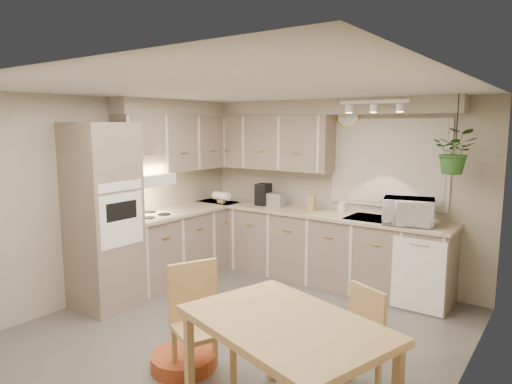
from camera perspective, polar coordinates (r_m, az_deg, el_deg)
floor at (r=4.84m, az=-1.75°, el=-16.97°), size 4.20×4.20×0.00m
ceiling at (r=4.39m, az=-1.89°, el=12.67°), size 4.20×4.20×0.00m
wall_back at (r=6.24m, az=9.96°, el=0.22°), size 4.00×0.04×2.40m
wall_front at (r=3.11m, az=-26.25°, el=-8.78°), size 4.00×0.04×2.40m
wall_left at (r=5.87m, az=-17.53°, el=-0.54°), size 0.04×4.20×2.40m
wall_right at (r=3.64m, az=24.24°, el=-6.23°), size 0.04×4.20×2.40m
base_cab_left at (r=6.37m, az=-9.25°, el=-6.49°), size 0.60×1.85×0.90m
base_cab_back at (r=6.21m, az=6.90°, el=-6.81°), size 3.60×0.60×0.90m
counter_left at (r=6.26m, az=-9.28°, el=-2.34°), size 0.64×1.89×0.04m
counter_back at (r=6.10m, az=6.94°, el=-2.56°), size 3.64×0.64×0.04m
oven_stack at (r=5.42m, az=-18.55°, el=-2.92°), size 0.65×0.65×2.10m
wall_oven_face at (r=5.17m, az=-16.45°, el=-3.36°), size 0.02×0.56×0.58m
upper_cab_left at (r=6.34m, az=-9.55°, el=6.04°), size 0.35×2.00×0.75m
upper_cab_back at (r=6.53m, az=1.44°, el=6.22°), size 2.00×0.35×0.75m
soffit_left at (r=6.35m, az=-9.82°, el=10.32°), size 0.30×2.00×0.20m
soffit_back at (r=6.13m, az=7.90°, el=10.44°), size 3.60×0.30×0.20m
cooktop at (r=5.86m, az=-13.18°, el=-2.93°), size 0.52×0.58×0.02m
range_hood at (r=5.80m, az=-13.47°, el=1.51°), size 0.40×0.60×0.14m
window_blinds at (r=5.90m, az=16.08°, el=3.47°), size 1.40×0.02×1.00m
window_frame at (r=5.91m, az=16.12°, el=3.48°), size 1.50×0.02×1.10m
sink at (r=5.75m, az=14.90°, el=-3.67°), size 0.70×0.48×0.10m
dishwasher_front at (r=5.40m, az=19.56°, el=-9.86°), size 0.58×0.02×0.83m
track_light_bar at (r=5.40m, az=14.52°, el=10.86°), size 0.80×0.04×0.04m
wall_clock at (r=6.09m, az=11.36°, el=9.24°), size 0.30×0.03×0.30m
dining_table at (r=3.24m, az=3.63°, el=-22.42°), size 1.51×1.22×0.83m
chair_left at (r=3.83m, az=-6.69°, el=-16.27°), size 0.60×0.60×0.95m
chair_back at (r=3.72m, az=11.47°, el=-18.16°), size 0.52×0.52×0.84m
braided_rug at (r=5.19m, az=-0.94°, el=-15.09°), size 1.55×1.39×0.01m
pet_bed at (r=4.23m, az=-9.04°, el=-20.10°), size 0.57×0.57×0.13m
microwave at (r=5.49m, az=18.52°, el=-1.96°), size 0.62×0.44×0.38m
soap_bottle at (r=6.07m, az=10.66°, el=-2.10°), size 0.09×0.19×0.09m
hanging_plant at (r=5.30m, az=23.62°, el=4.10°), size 0.47×0.51×0.38m
coffee_maker at (r=6.48m, az=0.92°, el=-0.30°), size 0.19×0.22×0.31m
toaster at (r=6.42m, az=2.24°, el=-0.95°), size 0.31×0.19×0.18m
knife_block at (r=6.14m, az=6.96°, el=-1.32°), size 0.10×0.10×0.20m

